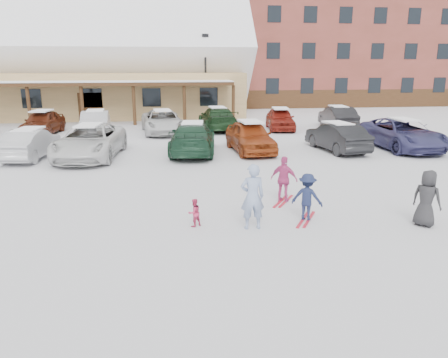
{
  "coord_description": "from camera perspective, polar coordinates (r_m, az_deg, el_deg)",
  "views": [
    {
      "loc": [
        -1.33,
        -11.34,
        4.29
      ],
      "look_at": [
        0.3,
        1.0,
        1.0
      ],
      "focal_mm": 35.0,
      "sensor_mm": 36.0,
      "label": 1
    }
  ],
  "objects": [
    {
      "name": "parked_car_1",
      "position": [
        22.24,
        -24.0,
        4.22
      ],
      "size": [
        1.91,
        4.35,
        1.39
      ],
      "primitive_type": "imported",
      "rotation": [
        0.0,
        0.0,
        3.03
      ],
      "color": "#B8BABE",
      "rests_on": "ground"
    },
    {
      "name": "child_navy",
      "position": [
        12.44,
        10.8,
        -2.34
      ],
      "size": [
        1.01,
        0.87,
        1.36
      ],
      "primitive_type": "imported",
      "rotation": [
        0.0,
        0.0,
        2.63
      ],
      "color": "#192143",
      "rests_on": "ground"
    },
    {
      "name": "conifer_4",
      "position": [
        67.39,
        25.08,
        15.4
      ],
      "size": [
        5.06,
        5.06,
        11.73
      ],
      "color": "black",
      "rests_on": "ground"
    },
    {
      "name": "parked_car_11",
      "position": [
        29.46,
        -0.85,
        7.91
      ],
      "size": [
        2.34,
        5.26,
        1.5
      ],
      "primitive_type": "imported",
      "rotation": [
        0.0,
        0.0,
        3.19
      ],
      "color": "#163218",
      "rests_on": "ground"
    },
    {
      "name": "parked_car_3",
      "position": [
        21.54,
        -4.1,
        5.34
      ],
      "size": [
        2.71,
        5.46,
        1.52
      ],
      "primitive_type": "imported",
      "rotation": [
        0.0,
        0.0,
        3.03
      ],
      "color": "#1B3F2A",
      "rests_on": "ground"
    },
    {
      "name": "conifer_3",
      "position": [
        55.83,
        0.04,
        15.66
      ],
      "size": [
        3.96,
        3.96,
        9.18
      ],
      "color": "black",
      "rests_on": "ground"
    },
    {
      "name": "parked_car_4",
      "position": [
        21.95,
        3.43,
        5.55
      ],
      "size": [
        2.18,
        4.65,
        1.54
      ],
      "primitive_type": "imported",
      "rotation": [
        0.0,
        0.0,
        0.08
      ],
      "color": "#9E3F18",
      "rests_on": "ground"
    },
    {
      "name": "day_lodge",
      "position": [
        40.04,
        -19.1,
        13.53
      ],
      "size": [
        29.12,
        12.5,
        10.38
      ],
      "color": "tan",
      "rests_on": "ground"
    },
    {
      "name": "lamp_post",
      "position": [
        35.46,
        -2.43,
        13.81
      ],
      "size": [
        0.5,
        0.25,
        6.54
      ],
      "color": "black",
      "rests_on": "ground"
    },
    {
      "name": "skis_child_magenta",
      "position": [
        14.17,
        7.75,
        -2.89
      ],
      "size": [
        0.91,
        1.29,
        0.03
      ],
      "primitive_type": "cube",
      "rotation": [
        0.0,
        0.0,
        2.58
      ],
      "color": "red",
      "rests_on": "ground"
    },
    {
      "name": "adult_skier",
      "position": [
        11.57,
        3.73,
        -2.31
      ],
      "size": [
        0.66,
        0.43,
        1.78
      ],
      "primitive_type": "imported",
      "rotation": [
        0.0,
        0.0,
        3.15
      ],
      "color": "#8C9EC5",
      "rests_on": "ground"
    },
    {
      "name": "parked_car_9",
      "position": [
        28.69,
        -16.36,
        7.12
      ],
      "size": [
        1.97,
        4.66,
        1.5
      ],
      "primitive_type": "imported",
      "rotation": [
        0.0,
        0.0,
        3.23
      ],
      "color": "#B6B5BA",
      "rests_on": "ground"
    },
    {
      "name": "parked_car_6",
      "position": [
        24.5,
        22.25,
        5.46
      ],
      "size": [
        2.74,
        5.65,
        1.55
      ],
      "primitive_type": "imported",
      "rotation": [
        0.0,
        0.0,
        0.03
      ],
      "color": "navy",
      "rests_on": "ground"
    },
    {
      "name": "toddler_red",
      "position": [
        11.88,
        -3.91,
        -4.41
      ],
      "size": [
        0.48,
        0.45,
        0.78
      ],
      "primitive_type": "imported",
      "rotation": [
        0.0,
        0.0,
        3.68
      ],
      "color": "#C6305B",
      "rests_on": "ground"
    },
    {
      "name": "parked_car_8",
      "position": [
        29.73,
        -22.62,
        6.82
      ],
      "size": [
        2.21,
        4.52,
        1.48
      ],
      "primitive_type": "imported",
      "rotation": [
        0.0,
        0.0,
        -0.11
      ],
      "color": "#602513",
      "rests_on": "ground"
    },
    {
      "name": "ground",
      "position": [
        12.2,
        -0.79,
        -5.79
      ],
      "size": [
        160.0,
        160.0,
        0.0
      ],
      "primitive_type": "plane",
      "color": "silver",
      "rests_on": "ground"
    },
    {
      "name": "skis_child_navy",
      "position": [
        12.65,
        10.66,
        -5.21
      ],
      "size": [
        0.86,
        1.32,
        0.03
      ],
      "primitive_type": "cube",
      "rotation": [
        0.0,
        0.0,
        2.63
      ],
      "color": "red",
      "rests_on": "ground"
    },
    {
      "name": "parked_car_2",
      "position": [
        21.4,
        -17.12,
        4.71
      ],
      "size": [
        3.11,
        5.83,
        1.56
      ],
      "primitive_type": "imported",
      "rotation": [
        0.0,
        0.0,
        -0.1
      ],
      "color": "silver",
      "rests_on": "ground"
    },
    {
      "name": "bystander_dark",
      "position": [
        12.98,
        24.96,
        -2.3
      ],
      "size": [
        0.86,
        0.91,
        1.56
      ],
      "primitive_type": "imported",
      "rotation": [
        0.0,
        0.0,
        2.22
      ],
      "color": "#29292B",
      "rests_on": "ground"
    },
    {
      "name": "parked_car_5",
      "position": [
        22.87,
        14.54,
        5.34
      ],
      "size": [
        2.08,
        4.49,
        1.43
      ],
      "primitive_type": "imported",
      "rotation": [
        0.0,
        0.0,
        3.28
      ],
      "color": "black",
      "rests_on": "ground"
    },
    {
      "name": "parked_car_10",
      "position": [
        28.26,
        -8.02,
        7.43
      ],
      "size": [
        2.97,
        5.5,
        1.46
      ],
      "primitive_type": "imported",
      "rotation": [
        0.0,
        0.0,
        0.11
      ],
      "color": "silver",
      "rests_on": "ground"
    },
    {
      "name": "child_magenta",
      "position": [
        13.97,
        7.85,
        -0.05
      ],
      "size": [
        0.93,
        0.77,
        1.49
      ],
      "primitive_type": "imported",
      "rotation": [
        0.0,
        0.0,
        2.58
      ],
      "color": "#C73E7E",
      "rests_on": "ground"
    },
    {
      "name": "alpine_hotel",
      "position": [
        51.93,
        10.61,
        19.37
      ],
      "size": [
        31.48,
        14.01,
        21.48
      ],
      "color": "brown",
      "rests_on": "ground"
    },
    {
      "name": "parked_car_12",
      "position": [
        29.76,
        7.34,
        7.79
      ],
      "size": [
        2.21,
        4.39,
        1.44
      ],
      "primitive_type": "imported",
      "rotation": [
        0.0,
        0.0,
        -0.13
      ],
      "color": "maroon",
      "rests_on": "ground"
    },
    {
      "name": "parked_car_13",
      "position": [
        31.02,
        14.62,
        7.79
      ],
      "size": [
        2.01,
        4.72,
        1.51
      ],
      "primitive_type": "imported",
      "rotation": [
        0.0,
        0.0,
        3.05
      ],
      "color": "black",
      "rests_on": "ground"
    }
  ]
}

